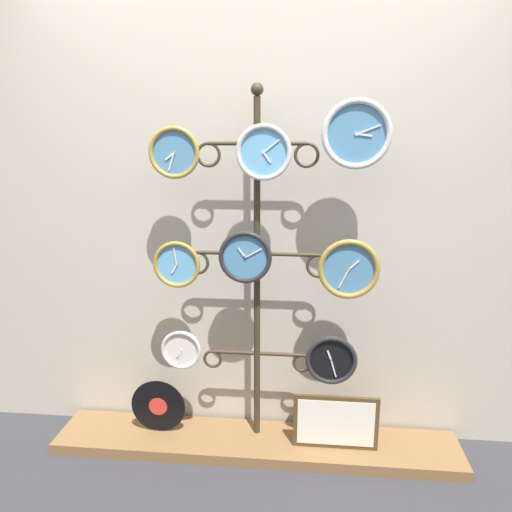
{
  "coord_description": "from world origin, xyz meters",
  "views": [
    {
      "loc": [
        0.25,
        -2.06,
        1.68
      ],
      "look_at": [
        0.0,
        0.36,
        1.09
      ],
      "focal_mm": 35.0,
      "sensor_mm": 36.0,
      "label": 1
    }
  ],
  "objects": [
    {
      "name": "shop_wall",
      "position": [
        0.0,
        0.57,
        1.4
      ],
      "size": [
        4.4,
        0.04,
        2.8
      ],
      "color": "#BCB2A3",
      "rests_on": "ground_plane"
    },
    {
      "name": "clock_bottom_right",
      "position": [
        0.39,
        0.3,
        0.57
      ],
      "size": [
        0.26,
        0.04,
        0.26
      ],
      "color": "black"
    },
    {
      "name": "picture_frame",
      "position": [
        0.43,
        0.31,
        0.21
      ],
      "size": [
        0.45,
        0.02,
        0.3
      ],
      "color": "#4C381E",
      "rests_on": "low_shelf"
    },
    {
      "name": "clock_bottom_left",
      "position": [
        -0.39,
        0.31,
        0.58
      ],
      "size": [
        0.21,
        0.04,
        0.21
      ],
      "color": "silver"
    },
    {
      "name": "ground_plane",
      "position": [
        0.0,
        0.0,
        0.0
      ],
      "size": [
        12.0,
        12.0,
        0.0
      ],
      "primitive_type": "plane",
      "color": "#333338"
    },
    {
      "name": "low_shelf",
      "position": [
        0.0,
        0.35,
        0.03
      ],
      "size": [
        2.2,
        0.36,
        0.06
      ],
      "color": "brown",
      "rests_on": "ground_plane"
    },
    {
      "name": "clock_middle_center",
      "position": [
        -0.05,
        0.33,
        1.09
      ],
      "size": [
        0.27,
        0.04,
        0.27
      ],
      "color": "#4C84B2"
    },
    {
      "name": "clock_top_center",
      "position": [
        0.04,
        0.32,
        1.6
      ],
      "size": [
        0.27,
        0.04,
        0.27
      ],
      "color": "#60A8DB"
    },
    {
      "name": "vinyl_record",
      "position": [
        -0.55,
        0.36,
        0.21
      ],
      "size": [
        0.31,
        0.01,
        0.31
      ],
      "color": "black",
      "rests_on": "low_shelf"
    },
    {
      "name": "display_stand",
      "position": [
        -0.0,
        0.41,
        0.67
      ],
      "size": [
        0.76,
        0.36,
        1.92
      ],
      "color": "#382D1E",
      "rests_on": "ground_plane"
    },
    {
      "name": "clock_top_right",
      "position": [
        0.47,
        0.32,
        1.68
      ],
      "size": [
        0.32,
        0.04,
        0.32
      ],
      "color": "#4C84B2"
    },
    {
      "name": "clock_middle_right",
      "position": [
        0.46,
        0.31,
        1.05
      ],
      "size": [
        0.3,
        0.04,
        0.3
      ],
      "color": "#4C84B2"
    },
    {
      "name": "clock_top_left",
      "position": [
        -0.39,
        0.33,
        1.6
      ],
      "size": [
        0.25,
        0.04,
        0.25
      ],
      "color": "#4C84B2"
    },
    {
      "name": "clock_middle_left",
      "position": [
        -0.4,
        0.32,
        1.04
      ],
      "size": [
        0.24,
        0.04,
        0.24
      ],
      "color": "#60A8DB"
    }
  ]
}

